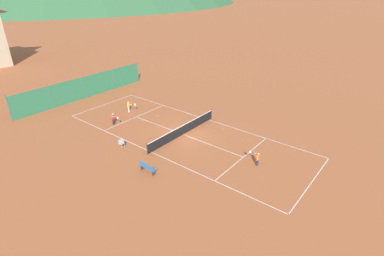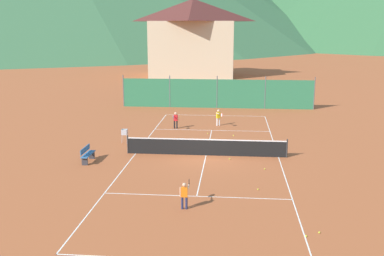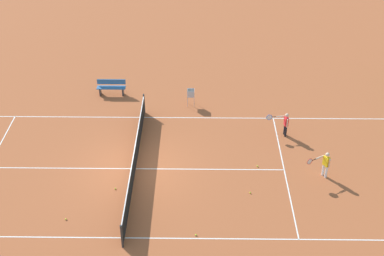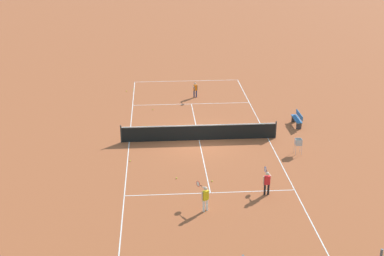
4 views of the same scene
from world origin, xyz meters
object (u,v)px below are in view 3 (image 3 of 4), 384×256
tennis_ball_mid_court (250,193)px  ball_hopper (191,94)px  tennis_ball_alley_right (66,219)px  tennis_ball_by_net_right (115,189)px  player_near_service (285,123)px  courtside_bench (111,87)px  player_near_baseline (325,163)px  tennis_ball_by_net_left (257,166)px  tennis_net (135,159)px  tennis_ball_far_corner (196,235)px

tennis_ball_mid_court → ball_hopper: ball_hopper is taller
tennis_ball_mid_court → tennis_ball_alley_right: (1.63, -7.16, 0.00)m
tennis_ball_by_net_right → ball_hopper: ball_hopper is taller
tennis_ball_mid_court → tennis_ball_alley_right: size_ratio=1.00×
player_near_service → tennis_ball_mid_court: player_near_service is taller
player_near_service → courtside_bench: size_ratio=0.80×
player_near_service → tennis_ball_alley_right: player_near_service is taller
tennis_ball_mid_court → player_near_baseline: bearing=109.7°
tennis_ball_alley_right → ball_hopper: ball_hopper is taller
tennis_ball_by_net_left → ball_hopper: 5.91m
tennis_net → tennis_ball_by_net_right: tennis_net is taller
tennis_ball_far_corner → ball_hopper: 9.27m
player_near_baseline → tennis_ball_far_corner: player_near_baseline is taller
tennis_net → tennis_ball_alley_right: (3.18, -2.34, -0.47)m
tennis_net → player_near_baseline: 7.99m
tennis_ball_mid_court → ball_hopper: 7.31m
player_near_baseline → tennis_ball_by_net_right: player_near_baseline is taller
tennis_ball_mid_court → courtside_bench: 10.36m
tennis_ball_by_net_left → tennis_ball_mid_court: size_ratio=1.00×
tennis_net → tennis_ball_by_net_right: (1.37, -0.69, -0.47)m
tennis_ball_far_corner → ball_hopper: bearing=-178.1°
tennis_net → courtside_bench: size_ratio=6.12×
tennis_ball_far_corner → tennis_ball_by_net_right: same height
tennis_net → tennis_ball_alley_right: size_ratio=139.09×
tennis_ball_by_net_left → tennis_ball_mid_court: bearing=-14.5°
player_near_baseline → tennis_ball_alley_right: bearing=-75.0°
tennis_net → courtside_bench: tennis_net is taller
tennis_ball_mid_court → courtside_bench: bearing=-139.7°
tennis_ball_mid_court → tennis_ball_by_net_right: size_ratio=1.00×
player_near_baseline → courtside_bench: (-6.76, -9.86, -0.26)m
tennis_net → player_near_baseline: (0.42, 7.98, 0.21)m
player_near_service → tennis_ball_by_net_left: 2.91m
ball_hopper → tennis_ball_mid_court: bearing=20.1°
player_near_service → tennis_ball_far_corner: size_ratio=18.13×
player_near_baseline → ball_hopper: bearing=-135.2°
tennis_ball_far_corner → tennis_ball_by_net_right: (-2.58, -3.31, 0.00)m
ball_hopper → courtside_bench: ball_hopper is taller
tennis_ball_far_corner → tennis_ball_mid_court: size_ratio=1.00×
tennis_ball_by_net_right → tennis_ball_alley_right: bearing=-42.5°
tennis_ball_alley_right → tennis_net: bearing=143.6°
tennis_ball_mid_court → tennis_ball_alley_right: bearing=-77.2°
player_near_service → tennis_ball_far_corner: player_near_service is taller
tennis_ball_by_net_right → courtside_bench: 7.82m
tennis_ball_mid_court → player_near_service: bearing=155.6°
tennis_net → tennis_ball_far_corner: (3.95, 2.63, -0.47)m
tennis_ball_far_corner → ball_hopper: ball_hopper is taller
tennis_net → tennis_ball_mid_court: (1.55, 4.81, -0.47)m
tennis_ball_mid_court → ball_hopper: bearing=-159.9°
tennis_ball_far_corner → ball_hopper: (-9.24, -0.31, 0.62)m
player_near_service → tennis_ball_mid_court: (4.19, -1.90, -0.67)m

